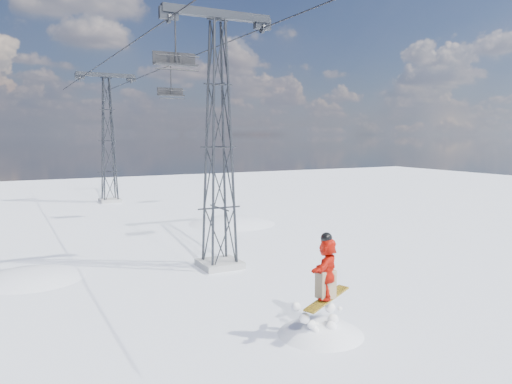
{
  "coord_description": "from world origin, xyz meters",
  "views": [
    {
      "loc": [
        -8.0,
        -12.61,
        6.04
      ],
      "look_at": [
        0.76,
        4.3,
        3.85
      ],
      "focal_mm": 35.0,
      "sensor_mm": 36.0,
      "label": 1
    }
  ],
  "objects_px": {
    "lift_tower_near": "(219,148)",
    "lift_tower_far": "(108,141)",
    "lift_chair_near": "(175,60)",
    "snowboarder_jump": "(320,384)"
  },
  "relations": [
    {
      "from": "lift_tower_near",
      "to": "snowboarder_jump",
      "type": "bearing_deg",
      "value": -92.27
    },
    {
      "from": "lift_tower_near",
      "to": "lift_tower_far",
      "type": "relative_size",
      "value": 1.0
    },
    {
      "from": "lift_tower_near",
      "to": "snowboarder_jump",
      "type": "relative_size",
      "value": 1.6
    },
    {
      "from": "lift_tower_far",
      "to": "lift_chair_near",
      "type": "relative_size",
      "value": 5.11
    },
    {
      "from": "lift_tower_near",
      "to": "lift_tower_far",
      "type": "height_order",
      "value": "same"
    },
    {
      "from": "lift_tower_far",
      "to": "lift_tower_near",
      "type": "bearing_deg",
      "value": -90.0
    },
    {
      "from": "lift_tower_near",
      "to": "lift_chair_near",
      "type": "bearing_deg",
      "value": -160.85
    },
    {
      "from": "lift_tower_near",
      "to": "snowboarder_jump",
      "type": "distance_m",
      "value": 11.12
    },
    {
      "from": "snowboarder_jump",
      "to": "lift_chair_near",
      "type": "height_order",
      "value": "lift_chair_near"
    },
    {
      "from": "snowboarder_jump",
      "to": "lift_chair_near",
      "type": "distance_m",
      "value": 13.35
    }
  ]
}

